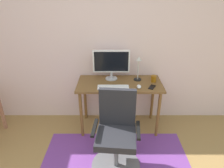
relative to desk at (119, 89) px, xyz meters
name	(u,v)px	position (x,y,z in m)	size (l,w,h in m)	color
wall_back	(94,40)	(-0.36, 0.36, 0.63)	(6.00, 0.10, 2.60)	beige
area_rug	(115,161)	(-0.06, -0.73, -0.67)	(1.87, 1.08, 0.01)	#70398C
desk	(119,89)	(0.00, 0.00, 0.00)	(1.22, 0.58, 0.77)	brown
monitor	(110,62)	(-0.12, 0.15, 0.36)	(0.53, 0.18, 0.44)	#B2B2B7
keyboard	(112,87)	(-0.09, -0.16, 0.11)	(0.43, 0.13, 0.02)	white
computer_mouse	(138,86)	(0.26, -0.15, 0.11)	(0.06, 0.10, 0.03)	white
coffee_cup	(153,79)	(0.49, 0.04, 0.15)	(0.08, 0.08, 0.10)	#90540C
cell_phone	(151,87)	(0.44, -0.15, 0.10)	(0.07, 0.14, 0.01)	black
desk_lamp	(137,65)	(0.27, 0.10, 0.32)	(0.11, 0.11, 0.37)	black
office_chair	(116,141)	(-0.06, -0.78, -0.29)	(0.59, 0.59, 0.99)	slate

